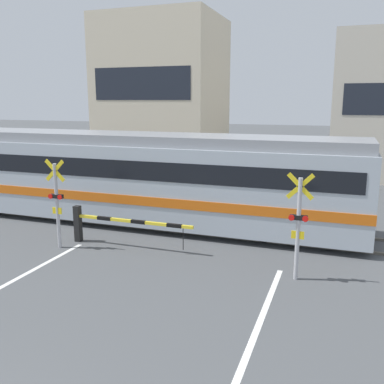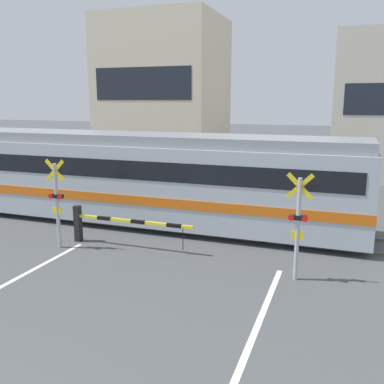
{
  "view_description": "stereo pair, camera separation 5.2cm",
  "coord_description": "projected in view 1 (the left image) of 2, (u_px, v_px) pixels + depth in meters",
  "views": [
    {
      "loc": [
        4.58,
        -2.35,
        4.53
      ],
      "look_at": [
        0.0,
        10.5,
        1.6
      ],
      "focal_mm": 40.0,
      "sensor_mm": 36.0,
      "label": 1
    },
    {
      "loc": [
        4.62,
        -2.33,
        4.53
      ],
      "look_at": [
        0.0,
        10.5,
        1.6
      ],
      "focal_mm": 40.0,
      "sensor_mm": 36.0,
      "label": 2
    }
  ],
  "objects": [
    {
      "name": "crossing_signal_right",
      "position": [
        298.0,
        222.0,
        10.74
      ],
      "size": [
        0.68,
        0.15,
        2.79
      ],
      "color": "#B2B2B7",
      "rests_on": "ground_plane"
    },
    {
      "name": "crossing_signal_left",
      "position": [
        57.0,
        200.0,
        13.12
      ],
      "size": [
        0.68,
        0.15,
        2.79
      ],
      "color": "#B2B2B7",
      "rests_on": "ground_plane"
    },
    {
      "name": "commuter_train",
      "position": [
        126.0,
        175.0,
        15.98
      ],
      "size": [
        17.26,
        2.71,
        3.35
      ],
      "color": "#ADB7C1",
      "rests_on": "ground_plane"
    },
    {
      "name": "crossing_barrier_far",
      "position": [
        282.0,
        197.0,
        17.18
      ],
      "size": [
        4.09,
        0.2,
        1.19
      ],
      "color": "black",
      "rests_on": "ground_plane"
    },
    {
      "name": "building_left_of_street",
      "position": [
        163.0,
        93.0,
        30.12
      ],
      "size": [
        7.86,
        6.93,
        10.11
      ],
      "color": "beige",
      "rests_on": "ground_plane"
    },
    {
      "name": "rail_track_far",
      "position": [
        209.0,
        223.0,
        16.02
      ],
      "size": [
        50.0,
        0.1,
        0.08
      ],
      "color": "#5B564C",
      "rests_on": "ground_plane"
    },
    {
      "name": "crossing_barrier_near",
      "position": [
        106.0,
        223.0,
        13.56
      ],
      "size": [
        4.09,
        0.2,
        1.19
      ],
      "color": "black",
      "rests_on": "ground_plane"
    },
    {
      "name": "rail_track_near",
      "position": [
        196.0,
        234.0,
        14.7
      ],
      "size": [
        50.0,
        0.1,
        0.08
      ],
      "color": "#5B564C",
      "rests_on": "ground_plane"
    },
    {
      "name": "pedestrian",
      "position": [
        268.0,
        184.0,
        18.87
      ],
      "size": [
        0.38,
        0.22,
        1.6
      ],
      "color": "#33384C",
      "rests_on": "ground_plane"
    }
  ]
}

